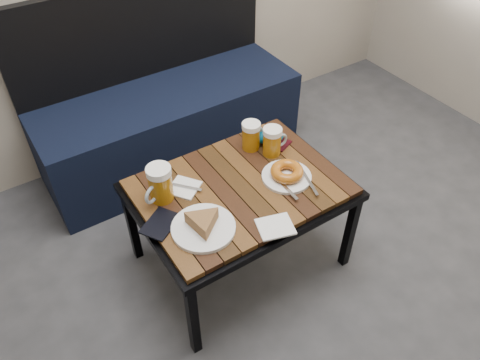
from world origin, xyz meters
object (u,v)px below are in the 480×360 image
cafe_table (240,193)px  plate_pie (203,224)px  passport_navy (161,224)px  passport_burgundy (275,142)px  beer_mug_left (160,184)px  beer_mug_right (273,141)px  bench (168,118)px  beer_mug_centre (251,135)px  plate_bagel (287,174)px  knit_pouch (269,137)px

cafe_table → plate_pie: bearing=-152.6°
passport_navy → passport_burgundy: (0.64, 0.17, -0.00)m
beer_mug_left → passport_burgundy: bearing=158.2°
plate_pie → cafe_table: bearing=27.4°
beer_mug_right → passport_burgundy: (0.06, 0.05, -0.06)m
passport_navy → passport_burgundy: size_ratio=1.15×
bench → plate_pie: (-0.32, -0.97, 0.23)m
beer_mug_centre → plate_bagel: 0.25m
cafe_table → passport_burgundy: (0.28, 0.15, 0.05)m
bench → plate_pie: 1.04m
beer_mug_right → beer_mug_left: bearing=-177.7°
bench → plate_bagel: 0.94m
beer_mug_centre → passport_burgundy: beer_mug_centre is taller
beer_mug_left → plate_bagel: (0.48, -0.17, -0.05)m
beer_mug_left → knit_pouch: size_ratio=1.19×
plate_pie → passport_navy: size_ratio=1.65×
beer_mug_right → plate_pie: bearing=-151.7°
cafe_table → plate_pie: size_ratio=3.56×
bench → passport_burgundy: bearing=-73.5°
bench → passport_navy: (-0.44, -0.86, 0.20)m
passport_burgundy → passport_navy: bearing=171.6°
beer_mug_left → beer_mug_centre: bearing=162.7°
bench → passport_burgundy: 0.75m
bench → passport_burgundy: (0.21, -0.70, 0.20)m
plate_pie → passport_burgundy: 0.59m
plate_pie → passport_burgundy: plate_pie is taller
passport_navy → knit_pouch: knit_pouch is taller
cafe_table → knit_pouch: 0.32m
knit_pouch → passport_navy: bearing=-163.6°
beer_mug_left → plate_pie: bearing=77.5°
beer_mug_left → plate_pie: beer_mug_left is taller
cafe_table → knit_pouch: bearing=32.3°
bench → passport_burgundy: bench is taller
cafe_table → beer_mug_left: 0.34m
knit_pouch → plate_pie: bearing=-150.0°
beer_mug_right → passport_burgundy: size_ratio=1.04×
beer_mug_centre → beer_mug_right: bearing=-71.2°
beer_mug_right → plate_bagel: bearing=-102.0°
plate_pie → plate_bagel: (0.42, 0.06, -0.00)m
beer_mug_centre → plate_bagel: size_ratio=0.49×
plate_bagel → passport_burgundy: size_ratio=2.11×
bench → beer_mug_centre: (0.10, -0.67, 0.26)m
beer_mug_right → passport_navy: beer_mug_right is taller
cafe_table → plate_pie: (-0.24, -0.12, 0.07)m
passport_burgundy → beer_mug_right: bearing=-159.7°
bench → beer_mug_centre: bearing=-81.8°
bench → passport_navy: size_ratio=9.77×
passport_burgundy → knit_pouch: bearing=113.9°
plate_pie → plate_bagel: plate_pie is taller
bench → cafe_table: size_ratio=1.67×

